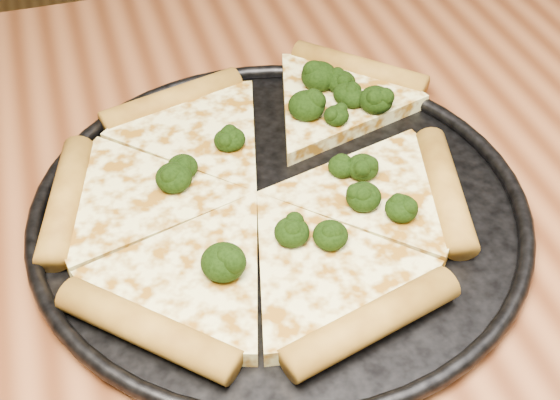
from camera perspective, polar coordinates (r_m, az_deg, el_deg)
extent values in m
cube|color=brown|center=(0.58, -2.82, -7.08)|extent=(1.20, 0.90, 0.04)
cube|color=brown|center=(1.27, 17.07, 0.70)|extent=(0.06, 0.06, 0.71)
cylinder|color=black|center=(0.60, 0.00, -0.91)|extent=(0.38, 0.38, 0.01)
torus|color=black|center=(0.60, 0.00, -0.42)|extent=(0.39, 0.39, 0.01)
cylinder|color=#BA862E|center=(0.74, 5.89, 9.66)|extent=(0.11, 0.11, 0.03)
cylinder|color=#BA862E|center=(0.70, -8.00, 7.31)|extent=(0.13, 0.06, 0.03)
cylinder|color=#BA862E|center=(0.62, -15.61, 0.04)|extent=(0.06, 0.13, 0.03)
cylinder|color=#BA862E|center=(0.52, -9.84, -9.43)|extent=(0.11, 0.11, 0.03)
cylinder|color=#BA862E|center=(0.52, 6.84, -9.00)|extent=(0.13, 0.06, 0.03)
cylinder|color=#BA862E|center=(0.62, 12.15, 0.76)|extent=(0.06, 0.13, 0.03)
ellipsoid|color=black|center=(0.60, -7.90, 1.66)|extent=(0.03, 0.03, 0.02)
ellipsoid|color=black|center=(0.64, -3.65, 4.53)|extent=(0.02, 0.02, 0.02)
ellipsoid|color=black|center=(0.61, 4.62, 2.51)|extent=(0.02, 0.02, 0.02)
ellipsoid|color=black|center=(0.67, 1.98, 7.02)|extent=(0.03, 0.03, 0.02)
ellipsoid|color=black|center=(0.58, 9.01, -0.63)|extent=(0.03, 0.03, 0.02)
ellipsoid|color=black|center=(0.64, -3.92, 4.46)|extent=(0.02, 0.02, 0.02)
ellipsoid|color=black|center=(0.71, 2.93, 9.17)|extent=(0.03, 0.03, 0.02)
ellipsoid|color=black|center=(0.61, -7.26, 2.45)|extent=(0.02, 0.02, 0.02)
ellipsoid|color=black|center=(0.55, 0.88, -2.40)|extent=(0.03, 0.03, 0.02)
ellipsoid|color=black|center=(0.61, 6.16, 2.43)|extent=(0.03, 0.03, 0.02)
ellipsoid|color=black|center=(0.53, -4.23, -4.63)|extent=(0.03, 0.03, 0.02)
ellipsoid|color=black|center=(0.58, 6.23, 0.24)|extent=(0.03, 0.03, 0.02)
ellipsoid|color=black|center=(0.68, 7.13, 7.39)|extent=(0.03, 0.03, 0.02)
ellipsoid|color=black|center=(0.70, 4.57, 8.71)|extent=(0.03, 0.03, 0.02)
ellipsoid|color=black|center=(0.66, 4.21, 6.27)|extent=(0.02, 0.02, 0.02)
ellipsoid|color=black|center=(0.69, 4.97, 7.87)|extent=(0.02, 0.02, 0.02)
ellipsoid|color=black|center=(0.55, 3.77, -2.63)|extent=(0.03, 0.03, 0.02)
ellipsoid|color=black|center=(0.69, 5.39, 7.56)|extent=(0.02, 0.02, 0.02)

